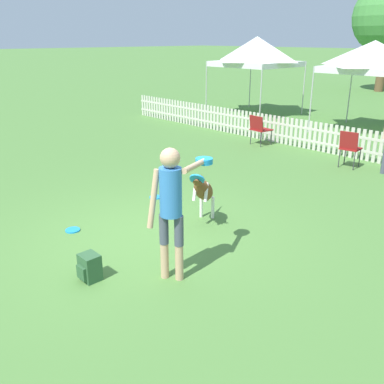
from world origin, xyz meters
name	(u,v)px	position (x,y,z in m)	size (l,w,h in m)	color
ground_plane	(151,237)	(0.00, 0.00, 0.00)	(240.00, 240.00, 0.00)	#4C7A38
handler_person	(173,198)	(1.16, -0.51, 1.12)	(0.50, 1.15, 1.77)	tan
leaping_dog	(203,190)	(0.23, 0.94, 0.62)	(0.73, 1.04, 1.05)	brown
frisbee_near_handler	(73,230)	(-1.06, -0.79, 0.01)	(0.24, 0.24, 0.02)	#1E8CD8
frisbee_near_dog	(155,197)	(-1.34, 1.17, 0.01)	(0.24, 0.24, 0.02)	#1E8CD8
backpack_on_grass	(89,267)	(0.46, -1.37, 0.18)	(0.26, 0.26, 0.36)	#2D5633
picket_fence	(357,144)	(0.00, 6.81, 0.41)	(18.53, 0.04, 0.81)	beige
folding_chair_blue_left	(350,146)	(0.26, 5.88, 0.55)	(0.48, 0.50, 0.91)	#333338
folding_chair_center	(259,127)	(-2.71, 6.16, 0.52)	(0.56, 0.57, 0.88)	#333338
canopy_tent_main	(257,52)	(-6.23, 10.29, 2.47)	(2.84, 2.84, 3.04)	#B2B2B2
canopy_tent_secondary	(373,57)	(-1.40, 10.10, 2.43)	(2.63, 2.63, 2.92)	#B2B2B2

